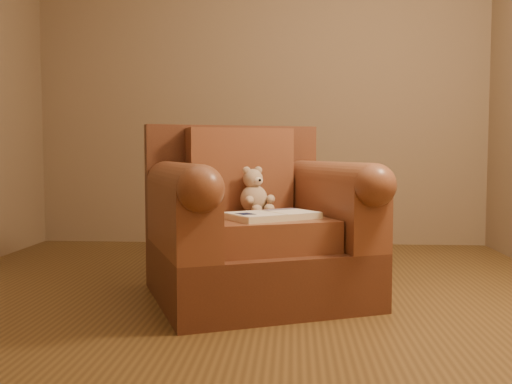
{
  "coord_description": "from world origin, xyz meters",
  "views": [
    {
      "loc": [
        0.31,
        -3.12,
        0.82
      ],
      "look_at": [
        0.1,
        -0.01,
        0.61
      ],
      "focal_mm": 40.0,
      "sensor_mm": 36.0,
      "label": 1
    }
  ],
  "objects": [
    {
      "name": "guidebook",
      "position": [
        0.19,
        -0.14,
        0.49
      ],
      "size": [
        0.53,
        0.49,
        0.04
      ],
      "rotation": [
        0.0,
        0.0,
        0.62
      ],
      "color": "beige",
      "rests_on": "armchair"
    },
    {
      "name": "floor",
      "position": [
        0.0,
        0.0,
        0.0
      ],
      "size": [
        4.0,
        4.0,
        0.0
      ],
      "primitive_type": "plane",
      "color": "brown",
      "rests_on": "ground"
    },
    {
      "name": "side_table",
      "position": [
        0.64,
        0.5,
        0.34
      ],
      "size": [
        0.45,
        0.45,
        0.63
      ],
      "color": "gold",
      "rests_on": "floor"
    },
    {
      "name": "armchair",
      "position": [
        0.08,
        0.09,
        0.38
      ],
      "size": [
        1.41,
        1.38,
        0.99
      ],
      "rotation": [
        0.0,
        0.0,
        0.39
      ],
      "color": "#572E1D",
      "rests_on": "floor"
    },
    {
      "name": "teddy_bear",
      "position": [
        0.08,
        0.19,
        0.58
      ],
      "size": [
        0.21,
        0.23,
        0.27
      ],
      "rotation": [
        0.0,
        0.0,
        0.65
      ],
      "color": "tan",
      "rests_on": "armchair"
    }
  ]
}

